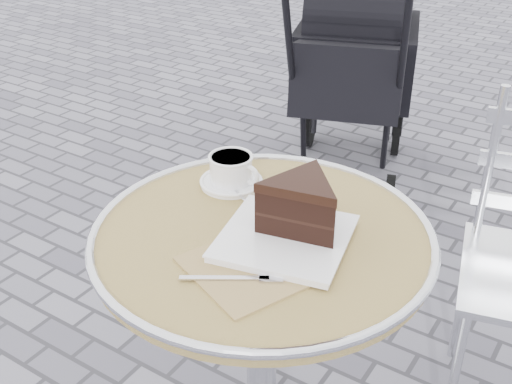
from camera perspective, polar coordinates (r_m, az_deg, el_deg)
The scene contains 4 objects.
cafe_table at distance 1.43m, azimuth 0.53°, elevation -9.17°, with size 0.72×0.72×0.74m.
cappuccino_set at distance 1.49m, azimuth -2.18°, elevation 1.78°, with size 0.16×0.14×0.07m.
cake_plate_set at distance 1.28m, azimuth 3.64°, elevation -1.88°, with size 0.30×0.41×0.13m.
baby_stroller at distance 2.97m, azimuth 8.63°, elevation 10.40°, with size 0.79×1.15×1.10m.
Camera 1 is at (0.59, -0.94, 1.46)m, focal length 45.00 mm.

